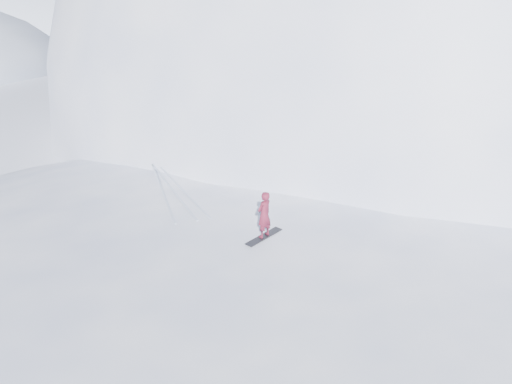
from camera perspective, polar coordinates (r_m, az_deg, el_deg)
ground at (r=14.15m, az=-5.38°, el=-17.92°), size 400.00×400.00×0.00m
near_ridge at (r=16.62m, az=-3.66°, el=-10.71°), size 36.00×28.00×4.80m
summit_peak at (r=44.37m, az=18.10°, el=10.34°), size 60.00×56.00×56.00m
peak_shoulder at (r=33.89m, az=5.87°, el=7.51°), size 28.00×24.00×18.00m
wind_bumps at (r=15.75m, az=-8.74°, el=-13.16°), size 16.00×14.40×1.00m
snowboard at (r=14.24m, az=1.01°, el=-5.58°), size 1.38×1.05×0.02m
snowboarder at (r=13.88m, az=1.03°, el=-2.85°), size 0.65×0.60×1.49m
board_tracks at (r=17.93m, az=-10.51°, el=0.46°), size 1.73×5.99×0.04m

